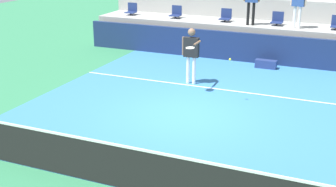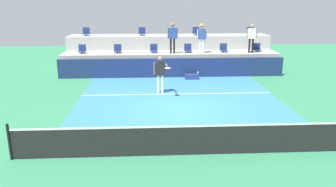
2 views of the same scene
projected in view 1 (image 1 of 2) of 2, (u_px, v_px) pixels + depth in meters
ground_plane at (184, 114)px, 12.12m from camera, size 40.00×40.00×0.00m
court_inner_paint at (197, 102)px, 12.99m from camera, size 9.00×10.00×0.01m
court_service_line at (212, 88)px, 14.20m from camera, size 9.00×0.06×0.00m
tennis_net at (108, 162)px, 8.48m from camera, size 10.48×0.08×1.07m
sponsor_backboard at (242, 47)px, 17.15m from camera, size 13.00×0.16×1.10m
seating_tier_lower at (250, 38)px, 18.26m from camera, size 13.00×1.80×1.25m
seating_tier_upper at (260, 21)px, 19.68m from camera, size 13.00×1.80×2.10m
stadium_chair_lower_far_left at (132, 10)px, 19.90m from camera, size 0.44×0.40×0.52m
stadium_chair_lower_left at (176, 13)px, 19.11m from camera, size 0.44×0.40×0.52m
stadium_chair_lower_mid_left at (226, 16)px, 18.31m from camera, size 0.44×0.40×0.52m
stadium_chair_lower_mid_right at (277, 20)px, 17.54m from camera, size 0.44×0.40×0.52m
tennis_player at (191, 50)px, 14.28m from camera, size 0.75×1.22×1.81m
spectator_with_hat at (299, 0)px, 16.64m from camera, size 0.59×0.46×1.74m
tennis_ball at (230, 60)px, 12.56m from camera, size 0.07×0.07×0.07m
equipment_bag at (266, 64)px, 16.36m from camera, size 0.76×0.28×0.30m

